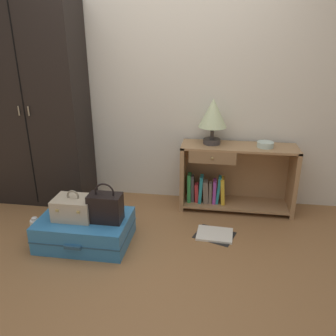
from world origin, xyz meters
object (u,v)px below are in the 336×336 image
Objects in this scene: wardrobe at (36,106)px; handbag at (105,207)px; train_case at (74,208)px; open_book_on_floor at (215,234)px; bowl at (265,145)px; table_lamp at (213,115)px; suitcase_large at (85,230)px; bookshelf at (231,177)px; bottle at (36,228)px.

wardrobe reaches higher than handbag.
open_book_on_floor is at bearing 13.48° from train_case.
train_case is 0.96× the size of handbag.
wardrobe is at bearing -179.19° from bowl.
handbag is 0.84× the size of open_book_on_floor.
wardrobe is at bearing 139.54° from handbag.
table_lamp is at bearing 97.35° from open_book_on_floor.
handbag reaches higher than open_book_on_floor.
table_lamp reaches higher than train_case.
train_case is (-0.08, -0.01, 0.21)m from suitcase_large.
bookshelf is at bearing 174.59° from bowl.
bowl is 0.80× the size of bottle.
table_lamp is 1.13m from open_book_on_floor.
bowl is at bearing -5.41° from bookshelf.
suitcase_large is at bearing -0.04° from bottle.
bowl is at bearing -4.16° from table_lamp.
handbag is (0.28, -0.01, 0.03)m from train_case.
wardrobe reaches higher than table_lamp.
train_case is 0.46m from bottle.
bottle is (-1.49, -0.86, -0.88)m from table_lamp.
train_case is at bearing -146.84° from bookshelf.
open_book_on_floor is (1.18, 0.28, -0.32)m from train_case.
suitcase_large is at bearing -166.11° from open_book_on_floor.
bowl is 0.49× the size of train_case.
bookshelf is 0.48m from bowl.
wardrobe is 5.07× the size of open_book_on_floor.
table_lamp reaches higher than bottle.
wardrobe is 4.55× the size of table_lamp.
bottle is 0.49× the size of open_book_on_floor.
table_lamp is 2.25× the size of bottle.
suitcase_large is 1.91× the size of open_book_on_floor.
suitcase_large is (-1.24, -0.85, -0.22)m from bookshelf.
open_book_on_floor is (1.57, 0.27, -0.08)m from bottle.
bookshelf is 3.46× the size of train_case.
handbag is at bearing -40.46° from wardrobe.
train_case is at bearing -49.89° from wardrobe.
wardrobe is 12.88× the size of bowl.
table_lamp is 1.93m from bottle.
handbag is 1.01m from open_book_on_floor.
wardrobe is 1.41m from handbag.
bottle is (-0.67, 0.02, -0.27)m from handbag.
wardrobe is at bearing -178.26° from bookshelf.
wardrobe is 1.25m from bottle.
bookshelf is at bearing 40.05° from handbag.
bookshelf is at bearing 76.51° from open_book_on_floor.
table_lamp is 0.58m from bowl.
suitcase_large is at bearing 7.40° from train_case.
handbag is 0.72m from bottle.
handbag is at bearing -147.69° from bowl.
wardrobe reaches higher than bookshelf.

